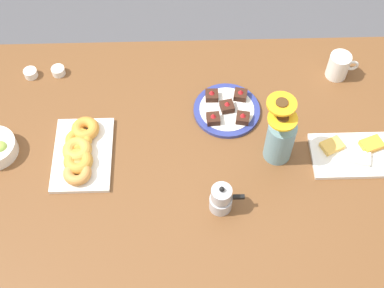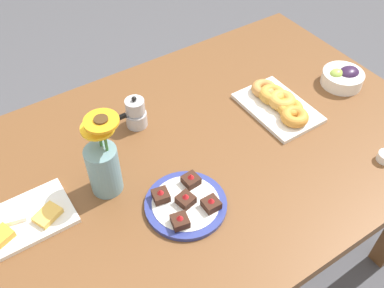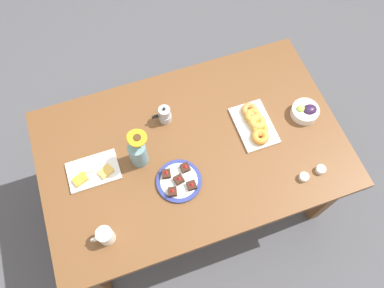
{
  "view_description": "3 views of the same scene",
  "coord_description": "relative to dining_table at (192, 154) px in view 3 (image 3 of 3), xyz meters",
  "views": [
    {
      "loc": [
        -0.03,
        -0.95,
        2.23
      ],
      "look_at": [
        0.0,
        0.0,
        0.78
      ],
      "focal_mm": 50.0,
      "sensor_mm": 36.0,
      "label": 1
    },
    {
      "loc": [
        0.49,
        0.75,
        1.72
      ],
      "look_at": [
        0.0,
        0.0,
        0.78
      ],
      "focal_mm": 40.0,
      "sensor_mm": 36.0,
      "label": 2
    },
    {
      "loc": [
        0.27,
        0.78,
        2.53
      ],
      "look_at": [
        0.0,
        0.0,
        0.78
      ],
      "focal_mm": 35.0,
      "sensor_mm": 36.0,
      "label": 3
    }
  ],
  "objects": [
    {
      "name": "dessert_plate",
      "position": [
        0.12,
        0.16,
        0.1
      ],
      "size": [
        0.23,
        0.23,
        0.05
      ],
      "color": "navy",
      "rests_on": "dining_table"
    },
    {
      "name": "cheese_platter",
      "position": [
        0.52,
        -0.03,
        0.1
      ],
      "size": [
        0.26,
        0.17,
        0.03
      ],
      "color": "white",
      "rests_on": "dining_table"
    },
    {
      "name": "ground_plane",
      "position": [
        0.0,
        0.0,
        -0.65
      ],
      "size": [
        6.0,
        6.0,
        0.0
      ],
      "primitive_type": "plane",
      "color": "#4C4C51"
    },
    {
      "name": "flower_vase",
      "position": [
        0.28,
        -0.02,
        0.18
      ],
      "size": [
        0.11,
        0.11,
        0.27
      ],
      "color": "#6B939E",
      "rests_on": "dining_table"
    },
    {
      "name": "moka_pot",
      "position": [
        0.08,
        -0.21,
        0.13
      ],
      "size": [
        0.11,
        0.07,
        0.12
      ],
      "color": "#B7B7BC",
      "rests_on": "dining_table"
    },
    {
      "name": "croissant_platter",
      "position": [
        -0.36,
        -0.01,
        0.11
      ],
      "size": [
        0.19,
        0.29,
        0.05
      ],
      "color": "white",
      "rests_on": "dining_table"
    },
    {
      "name": "coffee_mug",
      "position": [
        0.53,
        0.31,
        0.14
      ],
      "size": [
        0.11,
        0.08,
        0.1
      ],
      "color": "white",
      "rests_on": "dining_table"
    },
    {
      "name": "grape_bowl",
      "position": [
        -0.65,
        0.01,
        0.12
      ],
      "size": [
        0.15,
        0.15,
        0.07
      ],
      "color": "white",
      "rests_on": "dining_table"
    },
    {
      "name": "dining_table",
      "position": [
        0.0,
        0.0,
        0.0
      ],
      "size": [
        1.6,
        1.0,
        0.74
      ],
      "color": "brown",
      "rests_on": "ground_plane"
    },
    {
      "name": "jam_cup_berry",
      "position": [
        -0.48,
        0.35,
        0.1
      ],
      "size": [
        0.05,
        0.05,
        0.03
      ],
      "color": "white",
      "rests_on": "dining_table"
    },
    {
      "name": "jam_cup_honey",
      "position": [
        -0.58,
        0.34,
        0.1
      ],
      "size": [
        0.05,
        0.05,
        0.03
      ],
      "color": "white",
      "rests_on": "dining_table"
    }
  ]
}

